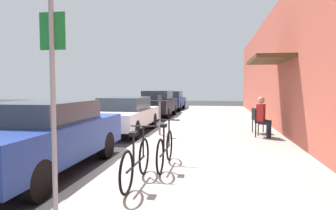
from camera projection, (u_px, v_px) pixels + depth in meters
The scene contains 14 objects.
ground_plane at pixel (125, 154), 7.55m from camera, with size 60.00×60.00×0.00m, color #2D2D30.
sidewalk_slab at pixel (214, 140), 9.15m from camera, with size 4.50×32.00×0.12m, color #9E9B93.
building_facade at pixel (297, 63), 8.62m from camera, with size 1.40×32.00×4.85m.
parked_car_0 at pixel (42, 136), 5.84m from camera, with size 1.80×4.40×1.42m.
parked_car_1 at pixel (124, 114), 11.02m from camera, with size 1.80×4.40×1.33m.
parked_car_2 at pixel (157, 103), 17.11m from camera, with size 1.80×4.40×1.51m.
parked_car_3 at pixel (171, 100), 22.28m from camera, with size 1.80×4.40×1.41m.
parking_meter at pixel (160, 112), 9.75m from camera, with size 0.12×0.10×1.32m.
street_sign at pixel (53, 93), 3.49m from camera, with size 0.32×0.06×2.60m.
bicycle_0 at pixel (136, 162), 4.85m from camera, with size 0.46×1.71×0.90m.
bicycle_1 at pixel (165, 149), 5.85m from camera, with size 0.46×1.71×0.90m.
cafe_chair_0 at pixel (261, 121), 9.41m from camera, with size 0.56×0.56×0.87m.
seated_patron_0 at pixel (263, 115), 9.37m from camera, with size 0.51×0.47×1.29m.
cafe_chair_1 at pixel (257, 119), 10.17m from camera, with size 0.50×0.50×0.87m.
Camera 1 is at (2.32, -7.18, 1.71)m, focal length 31.44 mm.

